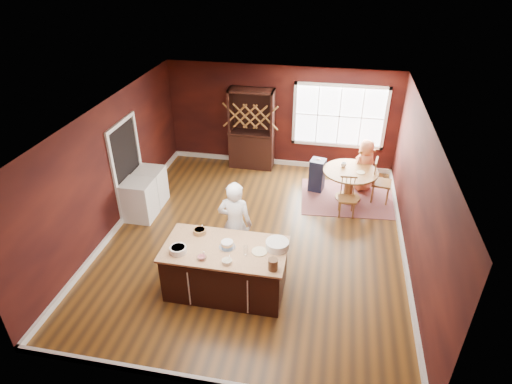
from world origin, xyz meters
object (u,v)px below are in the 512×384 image
at_px(washer, 139,200).
at_px(dryer, 151,186).
at_px(high_chair, 317,174).
at_px(seated_woman, 365,165).
at_px(toddler, 319,159).
at_px(kitchen_island, 226,270).
at_px(hutch, 252,129).
at_px(chair_south, 347,197).
at_px(chair_north, 361,166).
at_px(dining_table, 350,179).
at_px(chair_east, 382,181).
at_px(layer_cake, 227,245).
at_px(baker, 235,224).

xyz_separation_m(washer, dryer, (0.00, 0.64, -0.01)).
bearing_deg(high_chair, seated_woman, 24.47).
bearing_deg(toddler, kitchen_island, -108.88).
bearing_deg(hutch, chair_south, -37.72).
bearing_deg(kitchen_island, washer, 142.56).
height_order(chair_north, seated_woman, seated_woman).
bearing_deg(dining_table, chair_east, 3.15).
relative_size(chair_east, washer, 1.18).
xyz_separation_m(layer_cake, chair_north, (2.32, 4.23, -0.45)).
bearing_deg(chair_north, chair_east, 97.03).
bearing_deg(dryer, chair_south, 4.14).
xyz_separation_m(chair_north, hutch, (-2.87, 0.54, 0.54)).
bearing_deg(chair_north, hutch, -38.85).
xyz_separation_m(chair_south, seated_woman, (0.38, 1.27, 0.19)).
xyz_separation_m(chair_north, washer, (-4.78, -2.40, -0.08)).
distance_m(kitchen_island, dining_table, 4.12).
distance_m(seated_woman, toddler, 1.11).
bearing_deg(dryer, hutch, 50.21).
bearing_deg(chair_east, high_chair, 89.04).
bearing_deg(baker, washer, -23.68).
xyz_separation_m(high_chair, dryer, (-3.74, -1.33, 0.01)).
height_order(dining_table, layer_cake, layer_cake).
relative_size(kitchen_island, dining_table, 1.64).
relative_size(chair_south, high_chair, 1.09).
xyz_separation_m(dining_table, chair_south, (-0.04, -0.73, -0.07)).
relative_size(kitchen_island, dryer, 2.38).
relative_size(kitchen_island, high_chair, 2.45).
xyz_separation_m(chair_east, chair_north, (-0.47, 0.66, 0.00)).
xyz_separation_m(chair_east, washer, (-5.25, -1.74, -0.08)).
bearing_deg(seated_woman, kitchen_island, 19.88).
bearing_deg(baker, seated_woman, -125.56).
bearing_deg(seated_woman, chair_north, -108.20).
height_order(baker, toddler, baker).
bearing_deg(kitchen_island, high_chair, 71.08).
relative_size(layer_cake, chair_north, 0.27).
relative_size(high_chair, dryer, 0.97).
distance_m(chair_north, seated_woman, 0.21).
distance_m(kitchen_island, seated_woman, 4.76).
distance_m(kitchen_island, chair_north, 4.87).
distance_m(chair_east, dryer, 5.36).
height_order(chair_north, washer, chair_north).
relative_size(dining_table, chair_south, 1.38).
relative_size(layer_cake, high_chair, 0.33).
relative_size(kitchen_island, chair_east, 1.96).
distance_m(chair_south, dryer, 4.48).
bearing_deg(dining_table, layer_cake, -120.17).
distance_m(dining_table, hutch, 2.93).
height_order(kitchen_island, high_chair, kitchen_island).
xyz_separation_m(kitchen_island, baker, (-0.01, 0.77, 0.44)).
bearing_deg(chair_north, toddler, -9.10).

